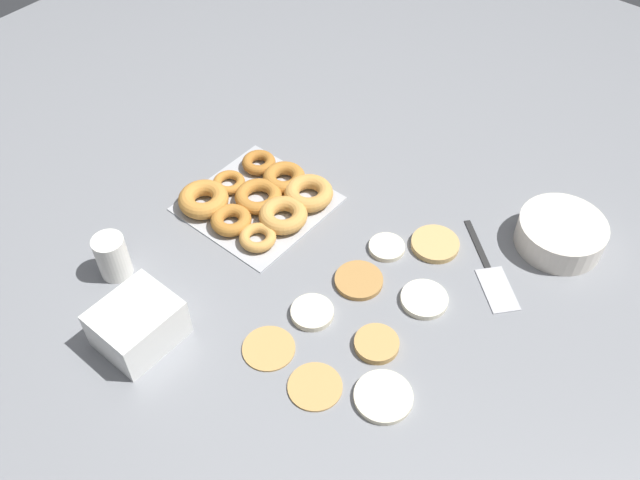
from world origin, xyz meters
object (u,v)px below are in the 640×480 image
(pancake_3, at_px, (315,386))
(pancake_6, at_px, (387,247))
(pancake_0, at_px, (359,280))
(pancake_8, at_px, (312,312))
(pancake_2, at_px, (435,244))
(batter_bowl, at_px, (561,234))
(paper_cup, at_px, (112,257))
(pancake_5, at_px, (270,349))
(spatula, at_px, (493,279))
(pancake_7, at_px, (383,397))
(container_stack, at_px, (138,324))
(pancake_1, at_px, (424,299))
(donut_tray, at_px, (259,199))
(pancake_4, at_px, (377,344))

(pancake_3, bearing_deg, pancake_6, -164.66)
(pancake_0, bearing_deg, pancake_8, -9.39)
(pancake_2, relative_size, batter_bowl, 0.56)
(pancake_3, xyz_separation_m, paper_cup, (0.06, -0.51, 0.05))
(pancake_5, height_order, spatula, pancake_5)
(pancake_7, distance_m, pancake_8, 0.23)
(pancake_3, xyz_separation_m, container_stack, (0.13, -0.33, 0.04))
(pancake_6, distance_m, pancake_8, 0.24)
(pancake_1, relative_size, pancake_5, 0.94)
(pancake_5, bearing_deg, donut_tray, -134.00)
(pancake_0, distance_m, pancake_6, 0.11)
(paper_cup, bearing_deg, pancake_7, 101.10)
(pancake_3, distance_m, container_stack, 0.36)
(pancake_3, xyz_separation_m, batter_bowl, (-0.62, 0.18, 0.03))
(pancake_1, height_order, paper_cup, paper_cup)
(container_stack, bearing_deg, pancake_7, 113.87)
(pancake_4, height_order, paper_cup, paper_cup)
(pancake_0, distance_m, pancake_7, 0.28)
(pancake_5, height_order, donut_tray, donut_tray)
(pancake_8, relative_size, container_stack, 0.58)
(pancake_6, distance_m, paper_cup, 0.59)
(donut_tray, height_order, paper_cup, paper_cup)
(pancake_3, bearing_deg, pancake_1, 171.56)
(pancake_2, relative_size, pancake_6, 1.33)
(pancake_6, bearing_deg, pancake_2, 134.39)
(pancake_1, distance_m, pancake_5, 0.33)
(pancake_2, xyz_separation_m, container_stack, (0.58, -0.31, 0.04))
(pancake_6, bearing_deg, paper_cup, -43.77)
(pancake_2, relative_size, paper_cup, 1.06)
(pancake_2, xyz_separation_m, spatula, (0.00, 0.15, -0.00))
(spatula, bearing_deg, batter_bowl, 112.73)
(pancake_5, height_order, pancake_8, pancake_8)
(pancake_3, distance_m, spatula, 0.46)
(pancake_0, xyz_separation_m, paper_cup, (0.31, -0.41, 0.04))
(container_stack, bearing_deg, pancake_3, 111.94)
(pancake_7, height_order, spatula, pancake_7)
(pancake_5, bearing_deg, batter_bowl, 153.81)
(pancake_2, bearing_deg, pancake_0, -19.70)
(donut_tray, distance_m, spatula, 0.56)
(pancake_4, xyz_separation_m, donut_tray, (-0.14, -0.44, 0.01))
(paper_cup, bearing_deg, pancake_0, 126.75)
(pancake_5, xyz_separation_m, paper_cup, (0.06, -0.38, 0.05))
(pancake_5, height_order, batter_bowl, batter_bowl)
(donut_tray, bearing_deg, container_stack, 10.21)
(paper_cup, bearing_deg, spatula, 128.37)
(pancake_6, distance_m, spatula, 0.24)
(pancake_3, bearing_deg, donut_tray, -124.86)
(spatula, bearing_deg, pancake_1, -79.01)
(pancake_0, relative_size, pancake_5, 0.98)
(pancake_0, bearing_deg, pancake_7, 47.02)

